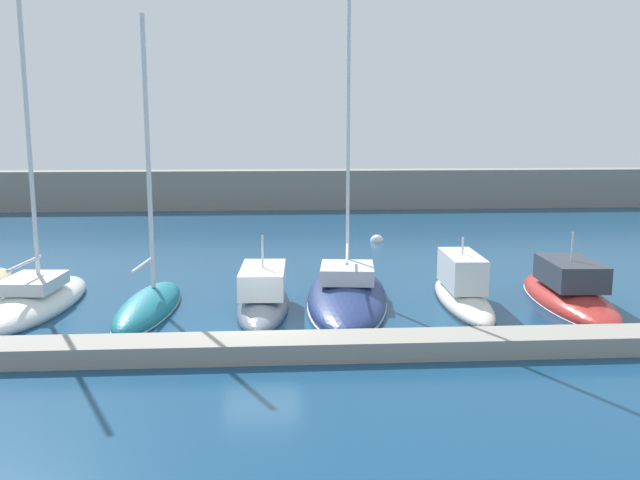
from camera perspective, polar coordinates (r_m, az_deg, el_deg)
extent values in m
plane|color=navy|center=(22.38, -4.91, -7.92)|extent=(120.00, 120.00, 0.00)
cube|color=gray|center=(20.26, -5.04, -8.96)|extent=(27.64, 1.48, 0.59)
cube|color=gray|center=(54.82, -4.27, 4.24)|extent=(108.00, 2.26, 3.10)
ellipsoid|color=white|center=(27.42, -22.61, -4.90)|extent=(3.09, 7.83, 1.17)
cylinder|color=silver|center=(26.93, -23.22, 8.37)|extent=(0.16, 0.16, 11.42)
cylinder|color=silver|center=(26.43, -23.45, -1.79)|extent=(0.31, 2.65, 0.11)
cube|color=silver|center=(27.08, -22.87, -3.33)|extent=(1.98, 2.59, 0.46)
ellipsoid|color=#19707F|center=(25.63, -14.13, -5.52)|extent=(2.32, 6.75, 1.17)
ellipsoid|color=silver|center=(25.67, -14.12, -5.82)|extent=(2.34, 6.82, 0.12)
cylinder|color=silver|center=(25.52, -14.19, 6.92)|extent=(0.17, 0.17, 9.81)
cylinder|color=silver|center=(24.65, -14.69, -2.08)|extent=(0.33, 2.31, 0.12)
ellipsoid|color=slate|center=(25.45, -4.75, -5.44)|extent=(2.13, 6.89, 1.06)
cube|color=silver|center=(25.11, -4.80, -3.32)|extent=(1.73, 3.26, 0.92)
cube|color=black|center=(26.21, -4.65, -2.45)|extent=(1.47, 0.86, 0.52)
cylinder|color=silver|center=(24.90, -4.83, -0.96)|extent=(0.08, 0.08, 1.18)
ellipsoid|color=navy|center=(26.46, 2.27, -4.68)|extent=(4.06, 10.07, 1.22)
ellipsoid|color=silver|center=(26.51, 2.27, -5.04)|extent=(4.10, 10.17, 0.12)
cylinder|color=silver|center=(27.16, 2.44, 18.38)|extent=(0.14, 0.14, 20.12)
cylinder|color=silver|center=(24.99, 2.29, -1.14)|extent=(0.51, 3.74, 0.10)
cube|color=silver|center=(26.25, 2.29, -2.76)|extent=(2.25, 2.50, 0.60)
ellipsoid|color=silver|center=(26.39, 11.84, -4.97)|extent=(1.85, 6.80, 0.91)
ellipsoid|color=black|center=(26.43, 11.83, -5.28)|extent=(1.86, 6.87, 0.12)
cube|color=silver|center=(26.43, 11.77, -2.52)|extent=(1.36, 3.14, 1.27)
cube|color=black|center=(27.09, 11.42, -1.80)|extent=(1.15, 0.81, 0.71)
cylinder|color=silver|center=(26.24, 11.84, -0.48)|extent=(0.08, 0.08, 0.64)
ellipsoid|color=#B72D28|center=(27.73, 20.05, -4.71)|extent=(2.77, 7.86, 1.17)
ellipsoid|color=silver|center=(27.76, 20.04, -4.95)|extent=(2.80, 7.94, 0.12)
cube|color=#333842|center=(27.45, 20.22, -2.59)|extent=(1.99, 3.17, 0.96)
cube|color=black|center=(28.53, 19.37, -1.80)|extent=(1.69, 0.85, 0.54)
cylinder|color=silver|center=(27.26, 20.35, -0.50)|extent=(0.08, 0.08, 1.08)
sphere|color=white|center=(39.72, 4.78, -0.12)|extent=(0.79, 0.79, 0.79)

